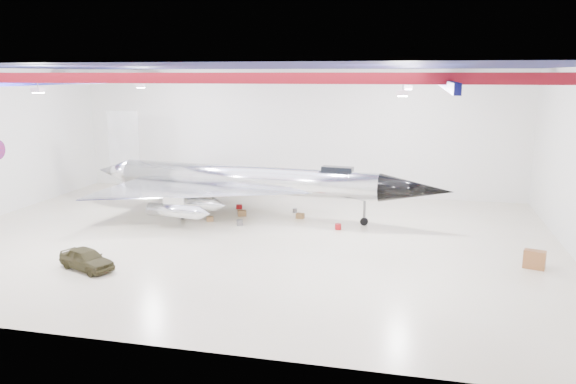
# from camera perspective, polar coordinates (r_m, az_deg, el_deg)

# --- Properties ---
(floor) EXTENTS (40.00, 40.00, 0.00)m
(floor) POSITION_cam_1_polar(r_m,az_deg,el_deg) (37.03, -4.46, -4.74)
(floor) COLOR beige
(floor) RESTS_ON ground
(wall_back) EXTENTS (40.00, 0.00, 40.00)m
(wall_back) POSITION_cam_1_polar(r_m,az_deg,el_deg) (50.24, 0.63, 6.11)
(wall_back) COLOR silver
(wall_back) RESTS_ON floor
(ceiling) EXTENTS (40.00, 40.00, 0.00)m
(ceiling) POSITION_cam_1_polar(r_m,az_deg,el_deg) (35.49, -4.75, 12.54)
(ceiling) COLOR #0A0F38
(ceiling) RESTS_ON wall_back
(ceiling_structure) EXTENTS (39.50, 29.50, 1.08)m
(ceiling_structure) POSITION_cam_1_polar(r_m,az_deg,el_deg) (35.49, -4.73, 11.45)
(ceiling_structure) COLOR maroon
(ceiling_structure) RESTS_ON ceiling
(jet_aircraft) EXTENTS (28.29, 17.55, 7.71)m
(jet_aircraft) POSITION_cam_1_polar(r_m,az_deg,el_deg) (42.44, -4.37, 0.94)
(jet_aircraft) COLOR silver
(jet_aircraft) RESTS_ON floor
(jeep) EXTENTS (3.85, 2.70, 1.22)m
(jeep) POSITION_cam_1_polar(r_m,az_deg,el_deg) (33.02, -19.78, -6.41)
(jeep) COLOR #38331C
(jeep) RESTS_ON floor
(desk) EXTENTS (1.25, 0.89, 1.04)m
(desk) POSITION_cam_1_polar(r_m,az_deg,el_deg) (34.12, 23.75, -6.30)
(desk) COLOR brown
(desk) RESTS_ON floor
(crate_ply) EXTENTS (0.62, 0.58, 0.35)m
(crate_ply) POSITION_cam_1_polar(r_m,az_deg,el_deg) (41.52, -7.94, -2.72)
(crate_ply) COLOR olive
(crate_ply) RESTS_ON floor
(toolbox_red) EXTENTS (0.58, 0.51, 0.34)m
(toolbox_red) POSITION_cam_1_polar(r_m,az_deg,el_deg) (45.08, -4.98, -1.49)
(toolbox_red) COLOR maroon
(toolbox_red) RESTS_ON floor
(engine_drum) EXTENTS (0.54, 0.54, 0.41)m
(engine_drum) POSITION_cam_1_polar(r_m,az_deg,el_deg) (40.15, -4.92, -3.11)
(engine_drum) COLOR #59595B
(engine_drum) RESTS_ON floor
(parts_bin) EXTENTS (0.62, 0.53, 0.39)m
(parts_bin) POSITION_cam_1_polar(r_m,az_deg,el_deg) (41.93, 1.25, -2.44)
(parts_bin) COLOR olive
(parts_bin) RESTS_ON floor
(crate_small) EXTENTS (0.40, 0.36, 0.23)m
(crate_small) POSITION_cam_1_polar(r_m,az_deg,el_deg) (43.98, -8.42, -1.99)
(crate_small) COLOR #59595B
(crate_small) RESTS_ON floor
(tool_chest) EXTENTS (0.57, 0.57, 0.40)m
(tool_chest) POSITION_cam_1_polar(r_m,az_deg,el_deg) (39.14, 5.11, -3.52)
(tool_chest) COLOR maroon
(tool_chest) RESTS_ON floor
(oil_barrel) EXTENTS (0.77, 0.71, 0.43)m
(oil_barrel) POSITION_cam_1_polar(r_m,az_deg,el_deg) (42.78, -4.69, -2.15)
(oil_barrel) COLOR olive
(oil_barrel) RESTS_ON floor
(spares_box) EXTENTS (0.41, 0.41, 0.31)m
(spares_box) POSITION_cam_1_polar(r_m,az_deg,el_deg) (43.72, 0.70, -1.89)
(spares_box) COLOR #59595B
(spares_box) RESTS_ON floor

